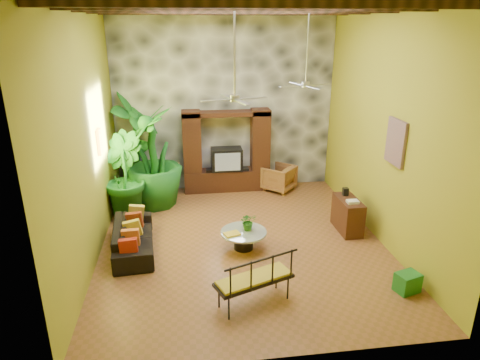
{
  "coord_description": "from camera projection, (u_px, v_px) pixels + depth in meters",
  "views": [
    {
      "loc": [
        -1.17,
        -8.23,
        4.5
      ],
      "look_at": [
        -0.02,
        0.2,
        1.36
      ],
      "focal_mm": 32.0,
      "sensor_mm": 36.0,
      "label": 1
    }
  ],
  "objects": [
    {
      "name": "ceiling_beams",
      "position": [
        243.0,
        6.0,
        7.71
      ],
      "size": [
        5.95,
        5.36,
        0.22
      ],
      "color": "#382012",
      "rests_on": "ceiling"
    },
    {
      "name": "wall_art_mask",
      "position": [
        100.0,
        142.0,
        9.19
      ],
      "size": [
        0.06,
        0.32,
        0.55
      ],
      "primitive_type": "cube",
      "color": "gold",
      "rests_on": "left_wall"
    },
    {
      "name": "side_console",
      "position": [
        348.0,
        215.0,
        9.74
      ],
      "size": [
        0.45,
        0.97,
        0.77
      ],
      "primitive_type": "cube",
      "rotation": [
        0.0,
        0.0,
        0.02
      ],
      "color": "#3E2713",
      "rests_on": "ground"
    },
    {
      "name": "tall_plant_a",
      "position": [
        137.0,
        145.0,
        11.49
      ],
      "size": [
        1.6,
        1.79,
        2.83
      ],
      "primitive_type": "imported",
      "rotation": [
        0.0,
        0.0,
        1.07
      ],
      "color": "#1A641F",
      "rests_on": "ground"
    },
    {
      "name": "ground",
      "position": [
        242.0,
        241.0,
        9.36
      ],
      "size": [
        7.0,
        7.0,
        0.0
      ],
      "primitive_type": "plane",
      "color": "brown",
      "rests_on": "ground"
    },
    {
      "name": "ceiling_fan_back",
      "position": [
        306.0,
        75.0,
        9.5
      ],
      "size": [
        1.28,
        1.28,
        1.86
      ],
      "color": "#A9A9AE",
      "rests_on": "ceiling"
    },
    {
      "name": "iron_bench",
      "position": [
        255.0,
        278.0,
        7.05
      ],
      "size": [
        1.42,
        0.96,
        0.57
      ],
      "rotation": [
        0.0,
        0.0,
        0.37
      ],
      "color": "black",
      "rests_on": "ground"
    },
    {
      "name": "wall_art_painting",
      "position": [
        396.0,
        142.0,
        8.38
      ],
      "size": [
        0.06,
        0.7,
        0.9
      ],
      "primitive_type": "cube",
      "color": "#264C8C",
      "rests_on": "right_wall"
    },
    {
      "name": "ceiling_fan_front",
      "position": [
        235.0,
        87.0,
        7.79
      ],
      "size": [
        1.28,
        1.28,
        1.86
      ],
      "color": "#A9A9AE",
      "rests_on": "ceiling"
    },
    {
      "name": "green_bin",
      "position": [
        407.0,
        282.0,
        7.57
      ],
      "size": [
        0.48,
        0.41,
        0.35
      ],
      "primitive_type": "cube",
      "rotation": [
        0.0,
        0.0,
        0.29
      ],
      "color": "#1D6D21",
      "rests_on": "ground"
    },
    {
      "name": "tall_plant_c",
      "position": [
        153.0,
        158.0,
        10.81
      ],
      "size": [
        1.55,
        1.55,
        2.59
      ],
      "primitive_type": "imported",
      "rotation": [
        0.0,
        0.0,
        4.79
      ],
      "color": "#1B6820",
      "rests_on": "ground"
    },
    {
      "name": "sofa",
      "position": [
        134.0,
        237.0,
        8.92
      ],
      "size": [
        0.94,
        2.06,
        0.59
      ],
      "primitive_type": "imported",
      "rotation": [
        0.0,
        0.0,
        1.65
      ],
      "color": "black",
      "rests_on": "ground"
    },
    {
      "name": "coffee_table",
      "position": [
        244.0,
        237.0,
        8.99
      ],
      "size": [
        0.97,
        0.97,
        0.4
      ],
      "rotation": [
        0.0,
        0.0,
        0.33
      ],
      "color": "black",
      "rests_on": "ground"
    },
    {
      "name": "back_wall",
      "position": [
        225.0,
        100.0,
        11.75
      ],
      "size": [
        6.0,
        0.02,
        5.0
      ],
      "primitive_type": "cube",
      "color": "#A1A024",
      "rests_on": "ground"
    },
    {
      "name": "right_wall",
      "position": [
        385.0,
        125.0,
        8.87
      ],
      "size": [
        0.02,
        7.0,
        5.0
      ],
      "primitive_type": "cube",
      "color": "#A1A024",
      "rests_on": "ground"
    },
    {
      "name": "entertainment_center",
      "position": [
        227.0,
        157.0,
        11.94
      ],
      "size": [
        2.4,
        0.55,
        2.3
      ],
      "color": "#331E0E",
      "rests_on": "ground"
    },
    {
      "name": "left_wall",
      "position": [
        86.0,
        135.0,
        8.12
      ],
      "size": [
        0.02,
        7.0,
        5.0
      ],
      "primitive_type": "cube",
      "color": "#A1A024",
      "rests_on": "ground"
    },
    {
      "name": "centerpiece_plant",
      "position": [
        248.0,
        221.0,
        8.96
      ],
      "size": [
        0.36,
        0.31,
        0.38
      ],
      "primitive_type": "imported",
      "rotation": [
        0.0,
        0.0,
        0.06
      ],
      "color": "#26651A",
      "rests_on": "coffee_table"
    },
    {
      "name": "yellow_tray",
      "position": [
        232.0,
        234.0,
        8.8
      ],
      "size": [
        0.37,
        0.32,
        0.03
      ],
      "primitive_type": "cube",
      "rotation": [
        0.0,
        0.0,
        0.37
      ],
      "color": "#F5F41A",
      "rests_on": "coffee_table"
    },
    {
      "name": "stone_accent_wall",
      "position": [
        225.0,
        101.0,
        11.69
      ],
      "size": [
        5.98,
        0.1,
        4.98
      ],
      "primitive_type": "cube",
      "color": "#323439",
      "rests_on": "ground"
    },
    {
      "name": "tall_plant_b",
      "position": [
        123.0,
        176.0,
        10.21
      ],
      "size": [
        1.35,
        1.45,
        2.1
      ],
      "primitive_type": "imported",
      "rotation": [
        0.0,
        0.0,
        2.03
      ],
      "color": "#1C6A21",
      "rests_on": "ground"
    },
    {
      "name": "wicker_armchair",
      "position": [
        279.0,
        178.0,
        12.13
      ],
      "size": [
        1.11,
        1.11,
        0.73
      ],
      "primitive_type": "imported",
      "rotation": [
        0.0,
        0.0,
        3.97
      ],
      "color": "brown",
      "rests_on": "ground"
    }
  ]
}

